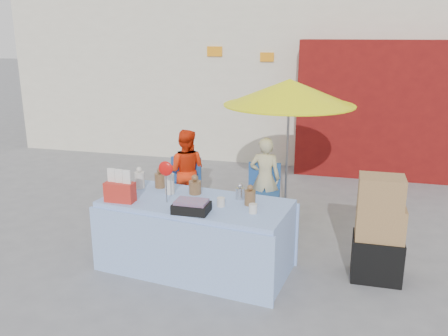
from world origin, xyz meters
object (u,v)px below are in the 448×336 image
(vendor_orange, at_px, (186,171))
(box_stack, at_px, (379,232))
(vendor_beige, at_px, (265,178))
(market_table, at_px, (195,234))
(chair_left, at_px, (183,197))
(umbrella, at_px, (289,93))
(chair_right, at_px, (263,205))

(vendor_orange, distance_m, box_stack, 3.19)
(vendor_beige, relative_size, box_stack, 1.02)
(box_stack, bearing_deg, market_table, -171.98)
(market_table, xyz_separation_m, chair_left, (-0.74, 1.66, -0.18))
(chair_left, distance_m, vendor_orange, 0.42)
(umbrella, bearing_deg, chair_left, -169.62)
(chair_left, relative_size, vendor_beige, 0.68)
(chair_left, height_order, vendor_beige, vendor_beige)
(market_table, height_order, vendor_orange, market_table)
(vendor_orange, bearing_deg, vendor_beige, 175.45)
(vendor_orange, distance_m, umbrella, 1.99)
(chair_right, xyz_separation_m, umbrella, (0.30, 0.28, 1.64))
(vendor_orange, relative_size, umbrella, 0.62)
(chair_left, xyz_separation_m, umbrella, (1.55, 0.28, 1.64))
(umbrella, bearing_deg, chair_right, -136.66)
(market_table, bearing_deg, umbrella, 74.83)
(chair_right, height_order, vendor_orange, vendor_orange)
(chair_left, height_order, box_stack, box_stack)
(vendor_orange, relative_size, box_stack, 1.07)
(vendor_beige, height_order, umbrella, umbrella)
(vendor_orange, relative_size, vendor_beige, 1.04)
(vendor_beige, xyz_separation_m, box_stack, (1.56, -1.50, -0.06))
(market_table, distance_m, vendor_orange, 1.96)
(market_table, height_order, umbrella, umbrella)
(vendor_orange, bearing_deg, market_table, 107.91)
(chair_right, distance_m, box_stack, 2.10)
(box_stack, bearing_deg, vendor_beige, 136.11)
(umbrella, relative_size, box_stack, 1.71)
(chair_left, distance_m, umbrella, 2.27)
(vendor_orange, bearing_deg, chair_right, 169.31)
(chair_left, relative_size, box_stack, 0.69)
(chair_left, bearing_deg, box_stack, -30.51)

